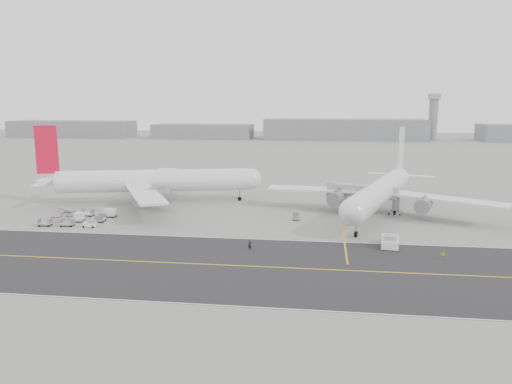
# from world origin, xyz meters

# --- Properties ---
(ground) EXTENTS (700.00, 700.00, 0.00)m
(ground) POSITION_xyz_m (0.00, 0.00, 0.00)
(ground) COLOR gray
(ground) RESTS_ON ground
(taxiway) EXTENTS (220.00, 59.00, 0.03)m
(taxiway) POSITION_xyz_m (5.02, -17.98, 0.01)
(taxiway) COLOR #2B2A2D
(taxiway) RESTS_ON ground
(horizon_buildings) EXTENTS (520.00, 28.00, 28.00)m
(horizon_buildings) POSITION_xyz_m (30.00, 260.00, 0.00)
(horizon_buildings) COLOR gray
(horizon_buildings) RESTS_ON ground
(control_tower) EXTENTS (7.00, 7.00, 31.25)m
(control_tower) POSITION_xyz_m (100.00, 265.00, 16.25)
(control_tower) COLOR gray
(control_tower) RESTS_ON ground
(airliner_a) EXTENTS (56.81, 55.53, 19.97)m
(airliner_a) POSITION_xyz_m (-18.14, 28.79, 5.75)
(airliner_a) COLOR white
(airliner_a) RESTS_ON ground
(airliner_b) EXTENTS (52.36, 53.39, 19.06)m
(airliner_b) POSITION_xyz_m (39.16, 22.82, 5.49)
(airliner_b) COLOR white
(airliner_b) RESTS_ON ground
(pushback_tug) EXTENTS (3.81, 8.30, 2.34)m
(pushback_tug) POSITION_xyz_m (38.01, -3.74, 0.96)
(pushback_tug) COLOR white
(pushback_tug) RESTS_ON ground
(jet_bridge) EXTENTS (17.60, 7.84, 6.60)m
(jet_bridge) POSITION_xyz_m (35.51, 25.18, 4.60)
(jet_bridge) COLOR gray
(jet_bridge) RESTS_ON ground
(gse_cluster) EXTENTS (18.21, 17.61, 2.05)m
(gse_cluster) POSITION_xyz_m (-26.81, 6.90, 0.00)
(gse_cluster) COLOR #9E9EA3
(gse_cluster) RESTS_ON ground
(stray_dolly) EXTENTS (1.60, 2.41, 1.41)m
(stray_dolly) POSITION_xyz_m (20.12, 14.59, 0.00)
(stray_dolly) COLOR silver
(stray_dolly) RESTS_ON ground
(ground_crew_a) EXTENTS (0.70, 0.53, 1.75)m
(ground_crew_a) POSITION_xyz_m (13.30, -9.23, 0.87)
(ground_crew_a) COLOR black
(ground_crew_a) RESTS_ON ground
(ground_crew_b) EXTENTS (0.78, 0.61, 1.57)m
(ground_crew_b) POSITION_xyz_m (45.70, -9.91, 0.78)
(ground_crew_b) COLOR gold
(ground_crew_b) RESTS_ON ground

